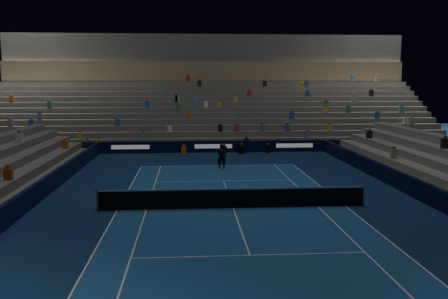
% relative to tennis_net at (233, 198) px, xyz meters
% --- Properties ---
extents(ground, '(90.00, 90.00, 0.00)m').
position_rel_tennis_net_xyz_m(ground, '(0.00, 0.00, -0.50)').
color(ground, '#0C2449').
rests_on(ground, ground).
extents(court_surface, '(10.97, 23.77, 0.01)m').
position_rel_tennis_net_xyz_m(court_surface, '(0.00, 0.00, -0.50)').
color(court_surface, navy).
rests_on(court_surface, ground).
extents(sponsor_barrier_far, '(44.00, 0.25, 1.00)m').
position_rel_tennis_net_xyz_m(sponsor_barrier_far, '(0.00, 18.50, -0.00)').
color(sponsor_barrier_far, black).
rests_on(sponsor_barrier_far, ground).
extents(sponsor_barrier_east, '(0.25, 37.00, 1.00)m').
position_rel_tennis_net_xyz_m(sponsor_barrier_east, '(9.70, 0.00, -0.00)').
color(sponsor_barrier_east, black).
rests_on(sponsor_barrier_east, ground).
extents(sponsor_barrier_west, '(0.25, 37.00, 1.00)m').
position_rel_tennis_net_xyz_m(sponsor_barrier_west, '(-9.70, 0.00, -0.00)').
color(sponsor_barrier_west, '#080D33').
rests_on(sponsor_barrier_west, ground).
extents(grandstand_main, '(44.00, 15.20, 11.20)m').
position_rel_tennis_net_xyz_m(grandstand_main, '(0.00, 27.90, 2.87)').
color(grandstand_main, '#605F5B').
rests_on(grandstand_main, ground).
extents(tennis_net, '(12.90, 0.10, 1.10)m').
position_rel_tennis_net_xyz_m(tennis_net, '(0.00, 0.00, 0.00)').
color(tennis_net, '#B2B2B7').
rests_on(tennis_net, ground).
extents(tennis_player, '(0.66, 0.44, 1.78)m').
position_rel_tennis_net_xyz_m(tennis_player, '(0.14, 10.35, 0.38)').
color(tennis_player, black).
rests_on(tennis_player, ground).
extents(broadcast_camera, '(0.50, 0.94, 0.62)m').
position_rel_tennis_net_xyz_m(broadcast_camera, '(2.28, 17.78, -0.18)').
color(broadcast_camera, black).
rests_on(broadcast_camera, ground).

